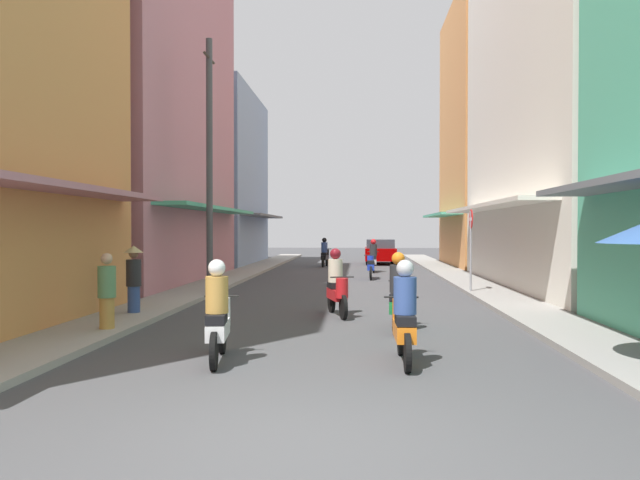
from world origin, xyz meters
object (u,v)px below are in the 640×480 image
motorbike_green (399,295)px  motorbike_black (325,254)px  motorbike_white (218,316)px  pedestrian_far (107,294)px  motorbike_silver (373,257)px  motorbike_blue (371,267)px  motorbike_red (337,286)px  pedestrian_foreground (134,277)px  motorbike_orange (404,317)px  street_sign_no_entry (471,239)px  parked_car (380,251)px  utility_pole (209,164)px

motorbike_green → motorbike_black: 21.37m
motorbike_white → pedestrian_far: bearing=139.8°
motorbike_silver → pedestrian_far: size_ratio=1.15×
motorbike_blue → motorbike_red: bearing=-95.2°
motorbike_green → motorbike_silver: size_ratio=0.99×
pedestrian_foreground → pedestrian_far: bearing=-81.9°
motorbike_red → motorbike_green: bearing=-56.6°
motorbike_blue → motorbike_orange: bearing=-89.2°
motorbike_blue → pedestrian_foreground: (-5.63, -11.48, 0.43)m
motorbike_green → street_sign_no_entry: (2.66, 6.97, 1.01)m
parked_car → motorbike_black: bearing=-139.0°
motorbike_orange → street_sign_no_entry: 10.49m
motorbike_black → motorbike_orange: 24.42m
motorbike_green → motorbike_white: size_ratio=1.00×
motorbike_orange → utility_pole: (-5.36, 9.75, 3.36)m
pedestrian_foreground → motorbike_green: bearing=-13.3°
utility_pole → street_sign_no_entry: utility_pole is taller
motorbike_orange → pedestrian_far: bearing=158.1°
motorbike_white → motorbike_blue: 16.26m
motorbike_green → motorbike_white: (-2.95, -3.15, 0.00)m
motorbike_silver → pedestrian_far: 18.63m
motorbike_silver → pedestrian_foreground: bearing=-110.6°
motorbike_black → utility_pole: size_ratio=0.23×
utility_pole → street_sign_no_entry: bearing=2.2°
motorbike_blue → pedestrian_foreground: size_ratio=1.09×
motorbike_orange → motorbike_blue: 15.99m
motorbike_blue → utility_pole: utility_pole is taller
motorbike_green → motorbike_blue: size_ratio=0.99×
motorbike_green → motorbike_orange: (-0.12, -3.09, 0.00)m
motorbike_green → street_sign_no_entry: 7.53m
motorbike_black → motorbike_orange: (2.56, -24.29, 0.00)m
motorbike_black → pedestrian_foreground: size_ratio=1.09×
motorbike_white → motorbike_red: bearing=72.5°
motorbike_orange → motorbike_silver: bearing=90.0°
motorbike_orange → street_sign_no_entry: bearing=74.6°
motorbike_green → motorbike_red: 2.40m
motorbike_white → street_sign_no_entry: (5.60, 10.12, 1.01)m
motorbike_green → motorbike_blue: (-0.34, 12.89, -0.20)m
parked_car → pedestrian_far: pedestrian_far is taller
motorbike_red → parked_car: (1.74, 21.89, 0.04)m
motorbike_black → motorbike_blue: bearing=-74.3°
motorbike_silver → motorbike_white: size_ratio=1.00×
motorbike_white → utility_pole: (-2.54, 9.81, 3.36)m
motorbike_silver → street_sign_no_entry: 10.38m
motorbike_silver → street_sign_no_entry: size_ratio=0.68×
motorbike_silver → motorbike_black: size_ratio=1.00×
motorbike_red → street_sign_no_entry: street_sign_no_entry is taller
motorbike_black → pedestrian_far: size_ratio=1.15×
pedestrian_far → pedestrian_foreground: size_ratio=0.95×
motorbike_black → motorbike_orange: bearing=-84.0°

